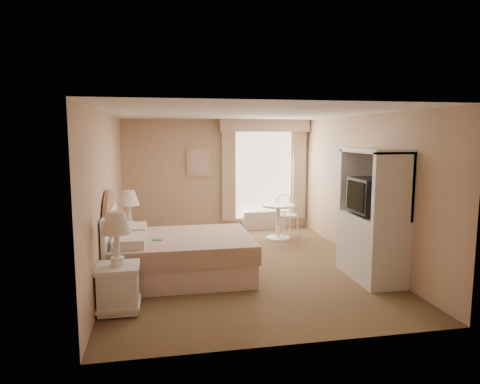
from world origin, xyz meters
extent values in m
cube|color=brown|center=(0.00, 0.00, 0.00)|extent=(4.20, 5.50, 0.01)
cube|color=silver|center=(0.00, 0.00, 2.50)|extent=(4.20, 5.50, 0.01)
cube|color=tan|center=(0.00, 2.75, 1.25)|extent=(4.20, 0.01, 2.50)
cube|color=tan|center=(0.00, -2.75, 1.25)|extent=(4.20, 0.01, 2.50)
cube|color=tan|center=(-2.10, 0.00, 1.25)|extent=(0.01, 5.50, 2.50)
cube|color=tan|center=(2.10, 0.00, 1.25)|extent=(0.01, 5.50, 2.50)
cube|color=white|center=(1.05, 2.72, 1.25)|extent=(1.30, 0.02, 2.00)
cube|color=#C9B58D|center=(0.22, 2.67, 1.25)|extent=(0.30, 0.08, 2.05)
cube|color=#C9B58D|center=(1.88, 2.67, 1.25)|extent=(0.30, 0.08, 2.05)
cube|color=tan|center=(1.05, 2.63, 2.37)|extent=(2.05, 0.20, 0.28)
cube|color=beige|center=(1.05, 2.63, 0.21)|extent=(1.00, 0.22, 0.42)
cube|color=tan|center=(-0.45, 2.72, 1.55)|extent=(0.52, 0.03, 0.62)
cube|color=beige|center=(-0.45, 2.70, 1.55)|extent=(0.42, 0.02, 0.52)
cube|color=tan|center=(-1.00, -0.36, 0.18)|extent=(2.05, 1.56, 0.35)
cube|color=#C3A492|center=(-1.00, -0.36, 0.49)|extent=(2.11, 1.62, 0.27)
cube|color=beige|center=(-1.76, -0.73, 0.68)|extent=(0.44, 0.61, 0.14)
cube|color=beige|center=(-1.76, 0.01, 0.68)|extent=(0.44, 0.61, 0.14)
cube|color=#258A37|center=(-1.37, -0.51, 0.63)|extent=(0.14, 0.10, 0.01)
cube|color=white|center=(-2.05, -0.36, 0.54)|extent=(0.06, 1.66, 1.07)
cylinder|color=#A06E55|center=(-2.05, -0.36, 0.63)|extent=(0.05, 1.47, 1.47)
cube|color=white|center=(-1.84, -1.55, 0.28)|extent=(0.47, 0.47, 0.51)
cube|color=white|center=(-1.84, -1.55, 0.56)|extent=(0.51, 0.51, 0.06)
cube|color=white|center=(-1.84, -1.55, 0.10)|extent=(0.51, 0.51, 0.05)
cylinder|color=white|center=(-1.84, -1.55, 0.64)|extent=(0.16, 0.16, 0.10)
cylinder|color=white|center=(-1.84, -1.55, 0.85)|extent=(0.07, 0.07, 0.41)
cone|color=silver|center=(-1.84, -1.55, 1.12)|extent=(0.37, 0.37, 0.27)
cube|color=white|center=(-1.84, 0.76, 0.27)|extent=(0.45, 0.45, 0.49)
cube|color=white|center=(-1.84, 0.76, 0.54)|extent=(0.49, 0.49, 0.06)
cube|color=white|center=(-1.84, 0.76, 0.10)|extent=(0.49, 0.49, 0.05)
cylinder|color=white|center=(-1.84, 0.76, 0.62)|extent=(0.16, 0.16, 0.10)
cylinder|color=white|center=(-1.84, 0.76, 0.82)|extent=(0.07, 0.07, 0.39)
cone|color=silver|center=(-1.84, 0.76, 1.08)|extent=(0.35, 0.35, 0.26)
cylinder|color=white|center=(1.12, 1.70, 0.01)|extent=(0.51, 0.51, 0.03)
cylinder|color=white|center=(1.12, 1.70, 0.36)|extent=(0.08, 0.08, 0.68)
cylinder|color=white|center=(1.12, 1.70, 0.70)|extent=(0.68, 0.68, 0.04)
cylinder|color=white|center=(1.23, 1.67, 0.22)|extent=(0.03, 0.03, 0.44)
cylinder|color=white|center=(1.55, 1.74, 0.22)|extent=(0.03, 0.03, 0.44)
cylinder|color=white|center=(1.16, 2.00, 0.22)|extent=(0.03, 0.03, 0.44)
cylinder|color=white|center=(1.48, 2.07, 0.22)|extent=(0.03, 0.03, 0.44)
cylinder|color=white|center=(1.36, 1.87, 0.45)|extent=(0.51, 0.51, 0.04)
torus|color=white|center=(1.33, 2.00, 0.68)|extent=(0.43, 0.19, 0.42)
cylinder|color=white|center=(1.16, 2.00, 0.63)|extent=(0.03, 0.03, 0.39)
cylinder|color=white|center=(1.48, 2.07, 0.63)|extent=(0.03, 0.03, 0.39)
cube|color=white|center=(1.81, -0.97, 0.48)|extent=(0.59, 1.18, 0.97)
cube|color=white|center=(1.81, -1.52, 1.45)|extent=(0.59, 0.09, 0.97)
cube|color=white|center=(1.81, -0.42, 1.45)|extent=(0.59, 0.09, 0.97)
cube|color=white|center=(1.81, -0.97, 1.94)|extent=(0.59, 1.18, 0.06)
cube|color=white|center=(2.08, -0.97, 1.45)|extent=(0.04, 1.18, 0.97)
cube|color=black|center=(1.78, -0.97, 1.27)|extent=(0.52, 0.65, 0.52)
cube|color=black|center=(1.53, -0.97, 1.27)|extent=(0.02, 0.54, 0.43)
camera|label=1|loc=(-1.33, -6.77, 2.17)|focal=32.00mm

